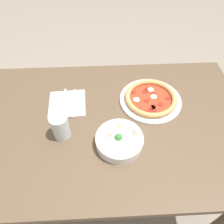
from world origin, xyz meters
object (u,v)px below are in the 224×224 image
Objects in this scene: pizza at (151,99)px; knife at (63,102)px; bowl at (119,140)px; fork at (72,102)px; glass at (60,126)px.

knife is (0.44, -0.01, -0.01)m from pizza.
fork is (0.22, -0.25, -0.02)m from bowl.
glass is (0.25, -0.06, 0.03)m from bowl.
bowl reaches higher than pizza.
knife is at bearing -84.91° from glass.
knife is at bearing -1.60° from pizza.
bowl is at bearing 166.27° from glass.
pizza is 1.52× the size of knife.
bowl is at bearing 54.48° from pizza.
glass reaches higher than pizza.
pizza is at bearing -125.52° from bowl.
pizza is at bearing -156.47° from glass.
bowl reaches higher than fork.
fork is 1.55× the size of glass.
knife is 1.69× the size of glass.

